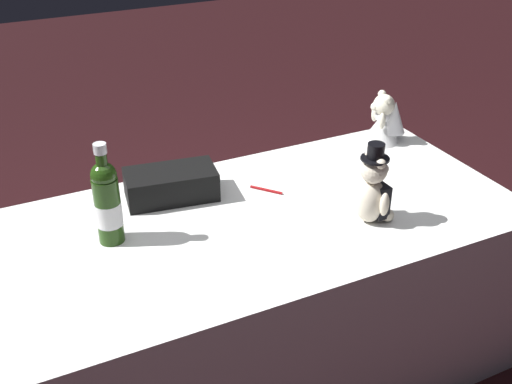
% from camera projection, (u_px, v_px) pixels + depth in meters
% --- Properties ---
extents(ground_plane, '(12.00, 12.00, 0.00)m').
position_uv_depth(ground_plane, '(256.00, 368.00, 2.48)').
color(ground_plane, black).
extents(reception_table, '(1.84, 0.89, 0.71)m').
position_uv_depth(reception_table, '(256.00, 298.00, 2.30)').
color(reception_table, white).
rests_on(reception_table, ground_plane).
extents(teddy_bear_groom, '(0.13, 0.14, 0.29)m').
position_uv_depth(teddy_bear_groom, '(374.00, 190.00, 2.05)').
color(teddy_bear_groom, beige).
rests_on(teddy_bear_groom, reception_table).
extents(teddy_bear_bride, '(0.20, 0.16, 0.22)m').
position_uv_depth(teddy_bear_bride, '(385.00, 120.00, 2.61)').
color(teddy_bear_bride, white).
rests_on(teddy_bear_bride, reception_table).
extents(champagne_bottle, '(0.08, 0.08, 0.34)m').
position_uv_depth(champagne_bottle, '(107.00, 201.00, 1.93)').
color(champagne_bottle, '#1F3E10').
rests_on(champagne_bottle, reception_table).
extents(signing_pen, '(0.09, 0.11, 0.01)m').
position_uv_depth(signing_pen, '(265.00, 190.00, 2.28)').
color(signing_pen, maroon).
rests_on(signing_pen, reception_table).
extents(gift_case_black, '(0.34, 0.21, 0.11)m').
position_uv_depth(gift_case_black, '(171.00, 184.00, 2.22)').
color(gift_case_black, black).
rests_on(gift_case_black, reception_table).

